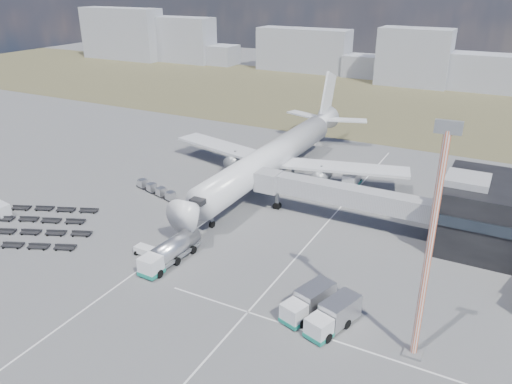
% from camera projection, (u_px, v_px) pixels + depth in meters
% --- Properties ---
extents(ground, '(420.00, 420.00, 0.00)m').
position_uv_depth(ground, '(180.00, 252.00, 74.05)').
color(ground, '#565659').
rests_on(ground, ground).
extents(grass_strip, '(420.00, 90.00, 0.01)m').
position_uv_depth(grass_strip, '(379.00, 102.00, 163.30)').
color(grass_strip, brown).
rests_on(grass_strip, ground).
extents(lane_markings, '(47.12, 110.00, 0.01)m').
position_uv_depth(lane_markings, '(247.00, 258.00, 72.27)').
color(lane_markings, silver).
rests_on(lane_markings, ground).
extents(jet_bridge, '(30.30, 3.80, 7.05)m').
position_uv_depth(jet_bridge, '(331.00, 192.00, 81.78)').
color(jet_bridge, '#939399').
rests_on(jet_bridge, ground).
extents(airliner, '(51.59, 64.53, 17.62)m').
position_uv_depth(airliner, '(275.00, 155.00, 98.23)').
color(airliner, silver).
rests_on(airliner, ground).
extents(skyline, '(303.12, 22.04, 24.16)m').
position_uv_depth(skyline, '(302.00, 52.00, 210.05)').
color(skyline, '#9698A4').
rests_on(skyline, ground).
extents(fuel_tanker, '(3.30, 11.05, 3.53)m').
position_uv_depth(fuel_tanker, '(170.00, 251.00, 70.66)').
color(fuel_tanker, silver).
rests_on(fuel_tanker, ground).
extents(pushback_tug, '(2.90, 1.70, 1.33)m').
position_uv_depth(pushback_tug, '(145.00, 251.00, 73.01)').
color(pushback_tug, silver).
rests_on(pushback_tug, ground).
extents(catering_truck, '(2.60, 6.11, 2.78)m').
position_uv_depth(catering_truck, '(352.00, 179.00, 96.79)').
color(catering_truck, silver).
rests_on(catering_truck, ground).
extents(service_trucks_near, '(8.38, 9.20, 3.07)m').
position_uv_depth(service_trucks_near, '(321.00, 309.00, 58.54)').
color(service_trucks_near, silver).
rests_on(service_trucks_near, ground).
extents(uld_row, '(11.18, 4.47, 1.55)m').
position_uv_depth(uld_row, '(156.00, 190.00, 93.40)').
color(uld_row, black).
rests_on(uld_row, ground).
extents(baggage_dollies, '(26.42, 22.18, 0.74)m').
position_uv_depth(baggage_dollies, '(21.00, 225.00, 81.09)').
color(baggage_dollies, black).
rests_on(baggage_dollies, ground).
extents(floodlight_mast, '(2.43, 2.00, 25.91)m').
position_uv_depth(floodlight_mast, '(429.00, 249.00, 48.84)').
color(floodlight_mast, '#C6491F').
rests_on(floodlight_mast, ground).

